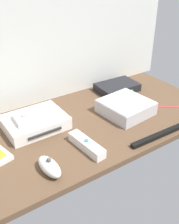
% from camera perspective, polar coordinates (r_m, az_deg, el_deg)
% --- Properties ---
extents(ground_plane, '(1.00, 0.48, 0.02)m').
position_cam_1_polar(ground_plane, '(1.01, 0.00, -2.45)').
color(ground_plane, brown).
rests_on(ground_plane, ground).
extents(back_wall, '(1.10, 0.01, 0.64)m').
position_cam_1_polar(back_wall, '(1.08, -7.72, 18.56)').
color(back_wall, silver).
rests_on(back_wall, ground).
extents(game_console, '(0.21, 0.17, 0.04)m').
position_cam_1_polar(game_console, '(0.98, -11.36, -2.10)').
color(game_console, white).
rests_on(game_console, ground_plane).
extents(mini_computer, '(0.18, 0.18, 0.05)m').
position_cam_1_polar(mini_computer, '(1.05, 7.59, 1.06)').
color(mini_computer, silver).
rests_on(mini_computer, ground_plane).
extents(network_router, '(0.19, 0.13, 0.03)m').
position_cam_1_polar(network_router, '(1.23, 5.79, 5.18)').
color(network_router, black).
rests_on(network_router, ground_plane).
extents(remote_wand, '(0.05, 0.15, 0.03)m').
position_cam_1_polar(remote_wand, '(0.86, -0.63, -6.90)').
color(remote_wand, white).
rests_on(remote_wand, ground_plane).
extents(remote_nunchuk, '(0.05, 0.10, 0.05)m').
position_cam_1_polar(remote_nunchuk, '(0.78, -8.38, -11.25)').
color(remote_nunchuk, white).
rests_on(remote_nunchuk, ground_plane).
extents(remote_classic_pad, '(0.15, 0.09, 0.02)m').
position_cam_1_polar(remote_classic_pad, '(0.95, -11.26, -0.67)').
color(remote_classic_pad, white).
rests_on(remote_classic_pad, game_console).
extents(sensor_bar, '(0.24, 0.02, 0.01)m').
position_cam_1_polar(sensor_bar, '(0.95, 14.47, -4.67)').
color(sensor_bar, black).
rests_on(sensor_bar, ground_plane).
extents(stylus_pen, '(0.08, 0.06, 0.01)m').
position_cam_1_polar(stylus_pen, '(1.14, 16.25, 1.18)').
color(stylus_pen, red).
rests_on(stylus_pen, ground_plane).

